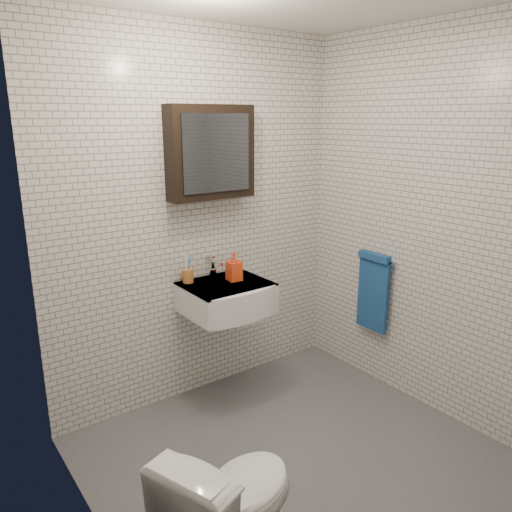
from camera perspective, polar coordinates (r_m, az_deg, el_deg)
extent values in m
cube|color=#4C4F53|center=(3.17, 4.23, -21.72)|extent=(2.20, 2.00, 0.01)
cube|color=silver|center=(3.40, -6.37, 4.11)|extent=(2.20, 0.02, 2.50)
cube|color=silver|center=(2.00, 23.98, -5.41)|extent=(2.20, 0.02, 2.50)
cube|color=silver|center=(2.08, -18.75, -4.07)|extent=(0.02, 2.00, 2.50)
cube|color=silver|center=(3.42, 18.86, 3.41)|extent=(0.02, 2.00, 2.50)
cube|color=white|center=(3.38, -3.45, -4.72)|extent=(0.55, 0.45, 0.20)
cylinder|color=silver|center=(3.37, -3.66, -3.22)|extent=(0.31, 0.31, 0.02)
cylinder|color=silver|center=(3.36, -3.67, -3.09)|extent=(0.04, 0.04, 0.01)
cube|color=white|center=(3.35, -3.48, -3.20)|extent=(0.55, 0.45, 0.01)
cylinder|color=silver|center=(3.47, -4.98, -1.94)|extent=(0.06, 0.06, 0.06)
cylinder|color=silver|center=(3.45, -5.00, -0.99)|extent=(0.03, 0.03, 0.08)
cylinder|color=silver|center=(3.39, -4.48, -0.74)|extent=(0.02, 0.12, 0.02)
cube|color=silver|center=(3.46, -5.28, 0.00)|extent=(0.02, 0.09, 0.01)
cube|color=black|center=(3.31, -5.22, 11.69)|extent=(0.60, 0.14, 0.60)
cube|color=#3F444C|center=(3.24, -4.51, 11.63)|extent=(0.49, 0.01, 0.49)
cylinder|color=silver|center=(3.66, 13.63, -0.25)|extent=(0.02, 0.30, 0.02)
cylinder|color=silver|center=(3.75, 12.33, 0.23)|extent=(0.04, 0.02, 0.02)
cylinder|color=silver|center=(3.60, 15.40, -0.65)|extent=(0.04, 0.02, 0.02)
cube|color=#205B94|center=(3.73, 13.22, -4.29)|extent=(0.03, 0.26, 0.54)
cube|color=#205B94|center=(3.64, 13.39, -0.09)|extent=(0.05, 0.26, 0.05)
cylinder|color=#B46E2D|center=(3.37, -7.78, -2.25)|extent=(0.09, 0.09, 0.09)
cylinder|color=white|center=(3.34, -7.95, -1.36)|extent=(0.02, 0.03, 0.18)
cylinder|color=#437BD6|center=(3.36, -7.59, -1.43)|extent=(0.01, 0.02, 0.16)
cylinder|color=white|center=(3.36, -8.00, -1.17)|extent=(0.02, 0.03, 0.18)
cylinder|color=#437BD6|center=(3.37, -7.65, -1.27)|extent=(0.02, 0.04, 0.16)
imported|color=#E15217|center=(3.37, -2.53, -1.19)|extent=(0.09, 0.10, 0.20)
imported|color=white|center=(2.36, -2.62, -26.49)|extent=(0.76, 0.58, 0.68)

